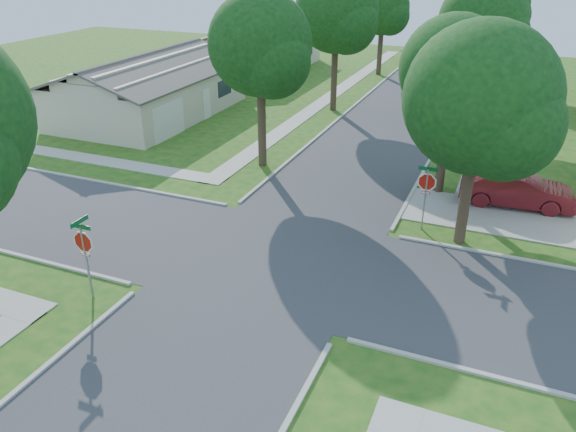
# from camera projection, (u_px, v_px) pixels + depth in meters

# --- Properties ---
(ground) EXTENTS (100.00, 100.00, 0.00)m
(ground) POSITION_uv_depth(u_px,v_px,m) (275.00, 260.00, 21.41)
(ground) COLOR #1C5116
(ground) RESTS_ON ground
(road_ns) EXTENTS (7.00, 100.00, 0.02)m
(road_ns) POSITION_uv_depth(u_px,v_px,m) (275.00, 259.00, 21.41)
(road_ns) COLOR #333335
(road_ns) RESTS_ON ground
(sidewalk_ne) EXTENTS (1.20, 40.00, 0.04)m
(sidewalk_ne) POSITION_uv_depth(u_px,v_px,m) (496.00, 108.00, 40.84)
(sidewalk_ne) COLOR #9E9B91
(sidewalk_ne) RESTS_ON ground
(sidewalk_nw) EXTENTS (1.20, 40.00, 0.04)m
(sidewalk_nw) POSITION_uv_depth(u_px,v_px,m) (336.00, 92.00, 45.05)
(sidewalk_nw) COLOR #9E9B91
(sidewalk_nw) RESTS_ON ground
(driveway) EXTENTS (8.80, 3.60, 0.05)m
(driveway) POSITION_uv_depth(u_px,v_px,m) (505.00, 218.00, 24.55)
(driveway) COLOR #9E9B91
(driveway) RESTS_ON ground
(stop_sign_sw) EXTENTS (1.05, 0.80, 2.98)m
(stop_sign_sw) POSITION_uv_depth(u_px,v_px,m) (84.00, 245.00, 18.25)
(stop_sign_sw) COLOR gray
(stop_sign_sw) RESTS_ON ground
(stop_sign_ne) EXTENTS (1.05, 0.80, 2.98)m
(stop_sign_ne) POSITION_uv_depth(u_px,v_px,m) (427.00, 185.00, 22.79)
(stop_sign_ne) COLOR gray
(stop_sign_ne) RESTS_ON ground
(tree_e_near) EXTENTS (4.97, 4.80, 8.28)m
(tree_e_near) POSITION_uv_depth(u_px,v_px,m) (454.00, 74.00, 24.75)
(tree_e_near) COLOR #38281C
(tree_e_near) RESTS_ON ground
(tree_e_mid) EXTENTS (5.59, 5.40, 9.21)m
(tree_e_mid) POSITION_uv_depth(u_px,v_px,m) (483.00, 26.00, 34.42)
(tree_e_mid) COLOR #38281C
(tree_e_mid) RESTS_ON ground
(tree_e_far) EXTENTS (5.17, 5.00, 8.72)m
(tree_e_far) POSITION_uv_depth(u_px,v_px,m) (498.00, 9.00, 45.31)
(tree_e_far) COLOR #38281C
(tree_e_far) RESTS_ON ground
(tree_w_near) EXTENTS (5.38, 5.20, 8.97)m
(tree_w_near) POSITION_uv_depth(u_px,v_px,m) (261.00, 49.00, 27.79)
(tree_w_near) COLOR #38281C
(tree_w_near) RESTS_ON ground
(tree_w_mid) EXTENTS (5.80, 5.60, 9.56)m
(tree_w_mid) POSITION_uv_depth(u_px,v_px,m) (337.00, 15.00, 37.56)
(tree_w_mid) COLOR #38281C
(tree_w_mid) RESTS_ON ground
(tree_w_far) EXTENTS (4.76, 4.60, 8.04)m
(tree_w_far) POSITION_uv_depth(u_px,v_px,m) (383.00, 11.00, 48.77)
(tree_w_far) COLOR #38281C
(tree_w_far) RESTS_ON ground
(tree_ne_corner) EXTENTS (5.80, 5.60, 8.66)m
(tree_ne_corner) POSITION_uv_depth(u_px,v_px,m) (481.00, 106.00, 20.24)
(tree_ne_corner) COLOR #38281C
(tree_ne_corner) RESTS_ON ground
(house_nw_near) EXTENTS (8.42, 13.60, 4.23)m
(house_nw_near) POSITION_uv_depth(u_px,v_px,m) (151.00, 93.00, 38.70)
(house_nw_near) COLOR #BDAE95
(house_nw_near) RESTS_ON ground
(house_nw_far) EXTENTS (8.42, 13.60, 4.23)m
(house_nw_far) POSITION_uv_depth(u_px,v_px,m) (257.00, 52.00, 52.78)
(house_nw_far) COLOR #BDAE95
(house_nw_far) RESTS_ON ground
(car_driveway) EXTENTS (5.08, 2.10, 1.64)m
(car_driveway) POSITION_uv_depth(u_px,v_px,m) (517.00, 189.00, 25.43)
(car_driveway) COLOR #5C1318
(car_driveway) RESTS_ON ground
(car_curb_east) EXTENTS (2.18, 4.37, 1.43)m
(car_curb_east) POSITION_uv_depth(u_px,v_px,m) (441.00, 76.00, 47.12)
(car_curb_east) COLOR black
(car_curb_east) RESTS_ON ground
(car_curb_west) EXTENTS (2.09, 4.42, 1.25)m
(car_curb_west) POSITION_uv_depth(u_px,v_px,m) (413.00, 53.00, 57.27)
(car_curb_west) COLOR black
(car_curb_west) RESTS_ON ground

